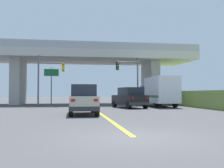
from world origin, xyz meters
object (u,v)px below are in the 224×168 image
object	(u,v)px
suv_lead	(83,100)
traffic_signal_nearside	(131,75)
suv_crossing	(130,98)
highway_sign	(51,77)
box_truck	(159,91)
semi_truck_distant	(83,92)
traffic_signal_farside	(47,75)

from	to	relation	value
suv_lead	traffic_signal_nearside	size ratio (longest dim) A/B	0.79
suv_crossing	highway_sign	world-z (taller)	highway_sign
traffic_signal_nearside	box_truck	bearing A→B (deg)	-49.42
box_truck	traffic_signal_nearside	xyz separation A→B (m)	(-2.49, 2.91, 1.98)
traffic_signal_nearside	semi_truck_distant	bearing A→B (deg)	98.42
suv_lead	semi_truck_distant	size ratio (longest dim) A/B	0.62
suv_lead	semi_truck_distant	world-z (taller)	semi_truck_distant
suv_lead	traffic_signal_nearside	xyz separation A→B (m)	(6.08, 12.27, 2.62)
traffic_signal_nearside	semi_truck_distant	world-z (taller)	traffic_signal_nearside
suv_crossing	traffic_signal_farside	size ratio (longest dim) A/B	0.85
traffic_signal_farside	semi_truck_distant	bearing A→B (deg)	79.97
suv_crossing	box_truck	size ratio (longest dim) A/B	0.68
suv_lead	highway_sign	size ratio (longest dim) A/B	0.98
traffic_signal_farside	semi_truck_distant	size ratio (longest dim) A/B	0.78
traffic_signal_nearside	traffic_signal_farside	size ratio (longest dim) A/B	1.00
box_truck	traffic_signal_farside	world-z (taller)	traffic_signal_farside
suv_lead	semi_truck_distant	distance (m)	41.41
traffic_signal_nearside	suv_crossing	bearing A→B (deg)	-103.82
suv_crossing	semi_truck_distant	size ratio (longest dim) A/B	0.66
suv_lead	box_truck	distance (m)	12.71
box_truck	semi_truck_distant	xyz separation A→B (m)	(-6.80, 32.00, -0.02)
box_truck	semi_truck_distant	world-z (taller)	box_truck
suv_crossing	highway_sign	distance (m)	11.58
traffic_signal_farside	highway_sign	xyz separation A→B (m)	(0.20, 3.49, -0.07)
suv_lead	highway_sign	bearing A→B (deg)	102.01
highway_sign	suv_crossing	bearing A→B (deg)	-44.00
suv_lead	suv_crossing	size ratio (longest dim) A/B	0.93
suv_lead	semi_truck_distant	xyz separation A→B (m)	(1.77, 41.36, 0.62)
suv_lead	traffic_signal_farside	world-z (taller)	traffic_signal_farside
suv_crossing	semi_truck_distant	world-z (taller)	semi_truck_distant
box_truck	suv_crossing	bearing A→B (deg)	-152.45
semi_truck_distant	highway_sign	bearing A→B (deg)	-100.92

